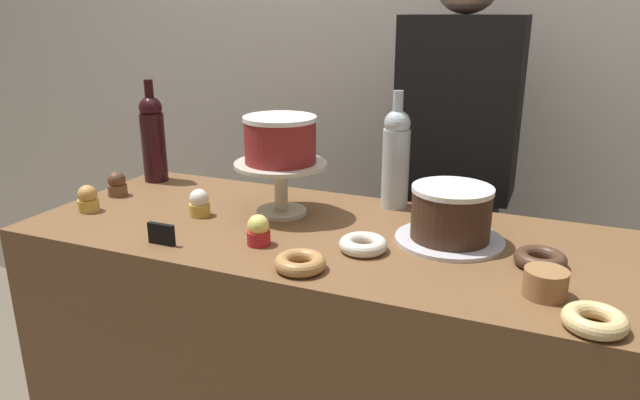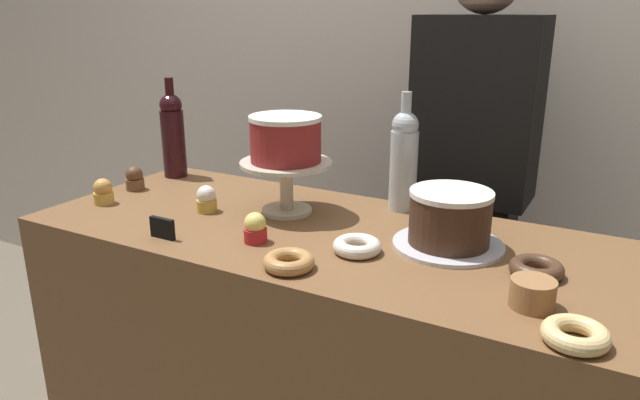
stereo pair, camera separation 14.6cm
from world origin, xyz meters
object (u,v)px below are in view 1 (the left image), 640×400
Objects in this scene: cupcake_lemon at (258,231)px; price_sign_chalkboard at (161,234)px; barista_figure at (453,195)px; donut_sugar at (363,244)px; cupcake_vanilla at (199,203)px; cupcake_chocolate at (117,184)px; white_layer_cake at (280,139)px; wine_bottle_clear at (396,157)px; cookie_stack at (545,283)px; cake_stand_pedestal at (281,179)px; wine_bottle_dark_red at (153,137)px; chocolate_round_cake at (451,212)px; donut_glazed at (595,320)px; donut_maple at (300,263)px; donut_chocolate at (540,259)px; cupcake_caramel at (88,199)px.

price_sign_chalkboard is (-0.21, -0.09, -0.01)m from cupcake_lemon.
price_sign_chalkboard is 0.04× the size of barista_figure.
cupcake_vanilla is at bearing 172.85° from donut_sugar.
cupcake_lemon is at bearing -17.04° from cupcake_chocolate.
wine_bottle_clear reaches higher than white_layer_cake.
price_sign_chalkboard is (-0.16, -0.31, -0.18)m from white_layer_cake.
cookie_stack is (0.40, -0.08, 0.01)m from donut_sugar.
cake_stand_pedestal is at bearing 90.00° from white_layer_cake.
cupcake_lemon is at bearing -114.79° from barista_figure.
cookie_stack is at bearing -66.75° from barista_figure.
wine_bottle_dark_red is 0.87m from donut_sugar.
wine_bottle_clear is at bearing 133.67° from chocolate_round_cake.
wine_bottle_dark_red reaches higher than cupcake_lemon.
wine_bottle_dark_red is at bearing 148.07° from cupcake_lemon.
cupcake_lemon is 0.05× the size of barista_figure.
cupcake_chocolate reaches higher than donut_glazed.
cookie_stack is at bearing -44.67° from wine_bottle_clear.
wine_bottle_clear is 0.20× the size of barista_figure.
donut_glazed is (0.72, -0.11, -0.02)m from cupcake_lemon.
cake_stand_pedestal reaches higher than price_sign_chalkboard.
cupcake_chocolate is 0.66× the size of donut_sugar.
white_layer_cake is at bearing -127.62° from barista_figure.
white_layer_cake is at bearing 122.65° from donut_maple.
cupcake_lemon is at bearing -166.27° from donut_sugar.
donut_maple is (0.72, -0.45, -0.13)m from wine_bottle_dark_red.
cake_stand_pedestal is 1.30× the size of chocolate_round_cake.
donut_chocolate is at bearing -33.76° from wine_bottle_clear.
wine_bottle_dark_red is 2.91× the size of donut_glazed.
price_sign_chalkboard reaches higher than donut_glazed.
white_layer_cake is 0.54m from wine_bottle_dark_red.
cake_stand_pedestal is 0.76× the size of wine_bottle_clear.
cake_stand_pedestal is at bearing 62.20° from price_sign_chalkboard.
cake_stand_pedestal is at bearing 20.63° from cupcake_caramel.
wine_bottle_clear is at bearing 25.74° from cupcake_caramel.
chocolate_round_cake is 0.29m from wine_bottle_clear.
white_layer_cake is 0.38m from donut_sugar.
wine_bottle_dark_red reaches higher than price_sign_chalkboard.
donut_sugar is 0.07× the size of barista_figure.
cupcake_caramel and cupcake_chocolate have the same top height.
barista_figure reaches higher than donut_maple.
donut_maple is at bearing -0.33° from price_sign_chalkboard.
donut_chocolate is 0.07× the size of barista_figure.
donut_sugar is 1.00× the size of donut_chocolate.
cake_stand_pedestal is at bearing 176.87° from chocolate_round_cake.
wine_bottle_clear is 4.38× the size of cupcake_caramel.
white_layer_cake is 1.72× the size of donut_glazed.
barista_figure is at bearing 99.51° from chocolate_round_cake.
cookie_stack is (-0.09, 0.10, 0.01)m from donut_glazed.
cupcake_caramel is at bearing 170.06° from donut_maple.
wine_bottle_dark_red is 0.98m from barista_figure.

